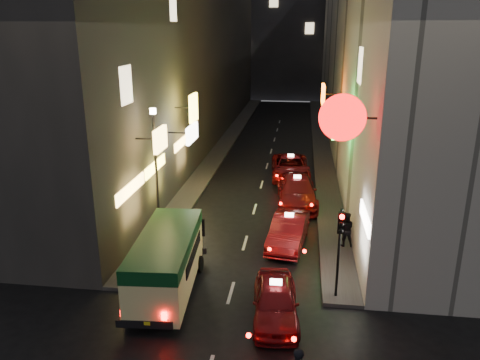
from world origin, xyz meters
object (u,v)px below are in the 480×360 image
at_px(lamp_post, 156,165).
at_px(minibus, 167,257).
at_px(taxi_near, 276,298).
at_px(traffic_light, 340,235).

bearing_deg(lamp_post, minibus, -69.50).
xyz_separation_m(taxi_near, traffic_light, (2.20, 1.39, 1.91)).
bearing_deg(traffic_light, minibus, -177.60).
height_order(taxi_near, lamp_post, lamp_post).
bearing_deg(minibus, lamp_post, 110.50).
bearing_deg(taxi_near, traffic_light, 32.39).
distance_m(minibus, taxi_near, 4.42).
relative_size(minibus, lamp_post, 0.92).
height_order(minibus, lamp_post, lamp_post).
relative_size(traffic_light, lamp_post, 0.56).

